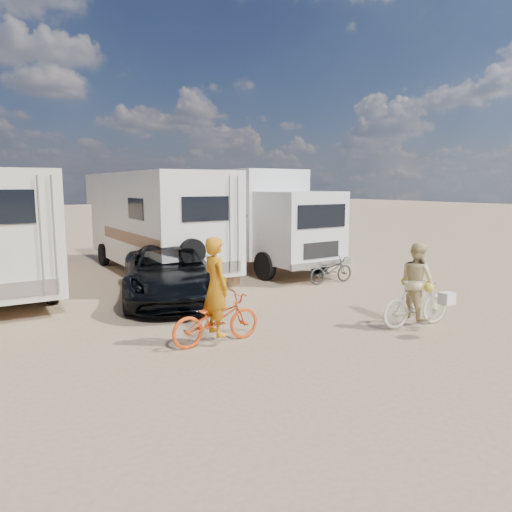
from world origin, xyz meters
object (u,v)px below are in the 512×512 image
bike_man (216,319)px  bike_woman (416,303)px  box_truck (258,220)px  bike_parked (331,270)px  cooler (138,302)px  rider_woman (417,289)px  rider_man (216,295)px  crate (231,280)px  rv_main (154,223)px  dark_suv (170,273)px

bike_man → bike_woman: bike_woman is taller
bike_man → bike_woman: bearing=-107.3°
box_truck → bike_parked: bearing=-86.1°
cooler → rider_woman: bearing=-67.4°
rider_man → cooler: 3.24m
box_truck → cooler: (-5.74, -3.70, -1.55)m
cooler → bike_parked: bearing=-22.8°
bike_man → crate: bike_man is taller
bike_woman → crate: size_ratio=3.59×
box_truck → cooler: size_ratio=12.49×
bike_man → rider_man: size_ratio=0.97×
rv_main → rider_man: size_ratio=4.32×
bike_woman → rider_man: (-4.13, 1.27, 0.43)m
bike_man → cooler: bike_man is taller
rv_main → dark_suv: bearing=-104.8°
rider_man → crate: size_ratio=3.96×
rider_man → rider_woman: 4.32m
box_truck → dark_suv: size_ratio=1.33×
rider_man → bike_woman: bearing=-107.3°
bike_woman → rider_man: bearing=81.8°
crate → box_truck: bearing=43.8°
cooler → crate: 3.65m
box_truck → cooler: bearing=-149.8°
box_truck → rider_woman: (-1.11, -8.08, -0.95)m
box_truck → dark_suv: bearing=-150.2°
bike_parked → dark_suv: bearing=84.8°
rv_main → crate: size_ratio=17.10×
cooler → crate: bearing=-1.0°
box_truck → cooler: box_truck is taller
dark_suv → rider_woman: size_ratio=3.12×
box_truck → bike_woman: bearing=-100.5°
box_truck → crate: size_ratio=14.33×
bike_man → crate: (2.87, 4.53, -0.29)m
bike_woman → cooler: bearing=55.4°
bike_parked → bike_woman: bearing=163.6°
box_truck → rider_woman: 8.21m
box_truck → rider_man: bearing=-130.2°
rv_main → bike_man: bearing=-101.9°
dark_suv → bike_man: (-0.64, -3.90, -0.23)m
dark_suv → bike_parked: size_ratio=3.23×
box_truck → bike_woman: box_truck is taller
bike_woman → rider_man: rider_man is taller
rv_main → crate: (1.12, -3.39, -1.52)m
bike_woman → rider_man: 4.34m
box_truck → bike_man: size_ratio=3.73×
bike_man → cooler: size_ratio=3.35×
rider_man → box_truck: bearing=-37.8°
rv_main → box_truck: box_truck is taller
dark_suv → bike_parked: (5.01, -0.66, -0.29)m
rider_man → crate: (2.87, 4.53, -0.75)m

